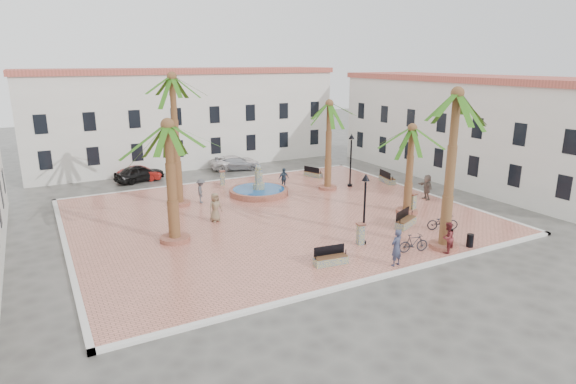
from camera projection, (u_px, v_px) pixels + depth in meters
name	position (u px, v px, depth m)	size (l,w,h in m)	color
ground	(275.00, 217.00, 32.65)	(120.00, 120.00, 0.00)	#56544F
plaza	(275.00, 215.00, 32.63)	(26.00, 22.00, 0.15)	#CE7864
kerb_n	(218.00, 181.00, 41.97)	(26.30, 0.30, 0.16)	silver
kerb_s	(377.00, 278.00, 23.30)	(26.30, 0.30, 0.16)	silver
kerb_e	(419.00, 191.00, 38.58)	(0.30, 22.30, 0.16)	silver
kerb_w	(66.00, 250.00, 26.69)	(0.30, 22.30, 0.16)	silver
building_north	(185.00, 117.00, 48.36)	(30.40, 7.40, 9.50)	silver
building_east	(467.00, 128.00, 42.30)	(7.40, 26.40, 9.00)	silver
fountain	(259.00, 190.00, 37.44)	(4.56, 4.56, 2.36)	#A55D49
palm_nw	(173.00, 90.00, 32.71)	(4.99, 4.99, 9.37)	#A55D49
palm_sw	(169.00, 141.00, 26.32)	(5.65, 5.65, 7.10)	#A55D49
palm_s	(456.00, 111.00, 24.86)	(5.15, 5.15, 8.83)	#A55D49
palm_e	(412.00, 139.00, 31.72)	(4.75, 4.75, 6.13)	#A55D49
palm_ne	(329.00, 114.00, 37.54)	(4.78, 4.78, 7.19)	#A55D49
bench_s	(331.00, 259.00, 24.59)	(1.86, 0.78, 0.95)	gray
bench_se	(406.00, 222.00, 30.22)	(2.05, 1.39, 1.05)	gray
bench_e	(387.00, 179.00, 41.00)	(0.99, 2.05, 1.04)	gray
bench_ne	(313.00, 174.00, 43.11)	(1.13, 1.84, 0.93)	gray
lamppost_s	(365.00, 197.00, 26.69)	(0.45, 0.45, 4.11)	black
lamppost_e	(351.00, 151.00, 39.14)	(0.48, 0.48, 4.38)	black
bollard_se	(361.00, 234.00, 27.14)	(0.51, 0.51, 1.26)	gray
bollard_n	(222.00, 178.00, 40.08)	(0.51, 0.51, 1.23)	gray
bollard_e	(413.00, 202.00, 32.97)	(0.55, 0.55, 1.32)	gray
litter_bin	(470.00, 240.00, 26.88)	(0.38, 0.38, 0.75)	black
cyclist_a	(396.00, 248.00, 24.27)	(0.71, 0.46, 1.94)	#33354E
bicycle_a	(443.00, 222.00, 29.54)	(0.66, 1.89, 0.99)	black
cyclist_b	(448.00, 238.00, 25.93)	(0.85, 0.66, 1.74)	maroon
bicycle_b	(414.00, 243.00, 26.11)	(0.49, 1.72, 1.03)	black
pedestrian_fountain_a	(215.00, 207.00, 30.99)	(0.93, 0.60, 1.89)	#7B664B
pedestrian_fountain_b	(284.00, 178.00, 38.99)	(1.00, 0.41, 1.70)	#2A3B4C
pedestrian_north	(201.00, 191.00, 35.06)	(1.16, 0.67, 1.79)	#4D4C51
pedestrian_east	(427.00, 187.00, 35.94)	(1.76, 0.56, 1.90)	#6C5C52
car_black	(139.00, 173.00, 41.96)	(1.72, 4.26, 1.45)	black
car_red	(140.00, 173.00, 42.41)	(1.30, 3.71, 1.22)	maroon
car_silver	(238.00, 163.00, 46.40)	(1.75, 4.30, 1.25)	#ABACB4
car_white	(235.00, 162.00, 46.68)	(2.19, 4.74, 1.32)	white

